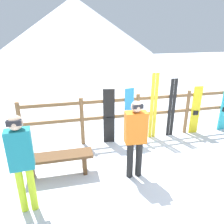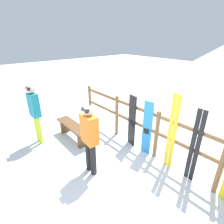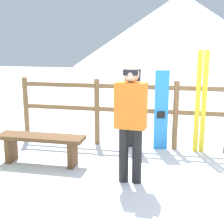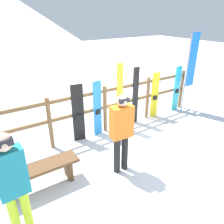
# 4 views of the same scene
# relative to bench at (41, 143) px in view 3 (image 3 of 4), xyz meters

# --- Properties ---
(ground_plane) EXTENTS (40.00, 40.00, 0.00)m
(ground_plane) POSITION_rel_bench_xyz_m (2.08, -0.47, -0.35)
(ground_plane) COLOR white
(mountain_backdrop) EXTENTS (18.00, 18.00, 6.00)m
(mountain_backdrop) POSITION_rel_bench_xyz_m (2.08, 23.18, 2.65)
(mountain_backdrop) COLOR silver
(mountain_backdrop) RESTS_ON ground
(fence) EXTENTS (5.94, 0.10, 1.25)m
(fence) POSITION_rel_bench_xyz_m (2.08, 1.18, 0.40)
(fence) COLOR brown
(fence) RESTS_ON ground
(bench) EXTENTS (1.41, 0.36, 0.47)m
(bench) POSITION_rel_bench_xyz_m (0.00, 0.00, 0.00)
(bench) COLOR brown
(bench) RESTS_ON ground
(person_orange) EXTENTS (0.43, 0.26, 1.61)m
(person_orange) POSITION_rel_bench_xyz_m (1.50, -0.37, 0.59)
(person_orange) COLOR black
(person_orange) RESTS_ON ground
(snowboard_black_stripe) EXTENTS (0.29, 0.09, 1.45)m
(snowboard_black_stripe) POSITION_rel_bench_xyz_m (1.30, 1.12, 0.37)
(snowboard_black_stripe) COLOR black
(snowboard_black_stripe) RESTS_ON ground
(snowboard_blue) EXTENTS (0.25, 0.09, 1.44)m
(snowboard_blue) POSITION_rel_bench_xyz_m (1.82, 1.12, 0.36)
(snowboard_blue) COLOR #288CE0
(snowboard_blue) RESTS_ON ground
(ski_pair_yellow) EXTENTS (0.20, 0.02, 1.79)m
(ski_pair_yellow) POSITION_rel_bench_xyz_m (2.50, 1.12, 0.55)
(ski_pair_yellow) COLOR yellow
(ski_pair_yellow) RESTS_ON ground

